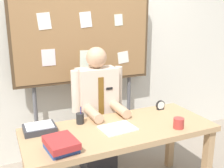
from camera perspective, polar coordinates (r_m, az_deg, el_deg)
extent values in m
cube|color=silver|center=(3.16, -7.07, 8.79)|extent=(6.40, 0.08, 2.70)
cube|color=tan|center=(2.33, 1.66, -9.89)|extent=(1.65, 0.68, 0.05)
cube|color=tan|center=(2.70, 19.79, -15.81)|extent=(0.07, 0.07, 0.68)
cube|color=tan|center=(3.07, 12.46, -11.36)|extent=(0.07, 0.07, 0.68)
cube|color=#2D2D33|center=(2.99, -3.07, -14.30)|extent=(0.34, 0.30, 0.44)
cube|color=beige|center=(2.76, -3.24, -3.81)|extent=(0.40, 0.22, 0.71)
sphere|color=tan|center=(2.65, -3.38, 5.76)|extent=(0.21, 0.21, 0.21)
cylinder|color=beige|center=(2.63, -7.81, -1.61)|extent=(0.09, 0.09, 0.42)
cylinder|color=beige|center=(2.79, 1.28, -0.52)|extent=(0.09, 0.09, 0.42)
cylinder|color=tan|center=(2.49, -4.08, -6.39)|extent=(0.09, 0.30, 0.09)
cylinder|color=tan|center=(2.59, 1.75, -5.48)|extent=(0.09, 0.30, 0.09)
cube|color=brown|center=(2.64, -2.36, -3.44)|extent=(0.06, 0.01, 0.46)
cube|color=black|center=(2.64, -0.58, -1.00)|extent=(0.07, 0.01, 0.02)
cube|color=#4C3823|center=(2.96, -5.94, 9.87)|extent=(1.58, 0.05, 0.99)
cube|color=olive|center=(2.95, -5.86, 9.86)|extent=(1.52, 0.04, 0.93)
cylinder|color=#59595E|center=(3.09, -15.94, -8.54)|extent=(0.04, 0.04, 0.96)
cylinder|color=#59595E|center=(3.42, 3.57, -5.66)|extent=(0.04, 0.04, 0.96)
cube|color=silver|center=(3.07, 1.43, 13.65)|extent=(0.11, 0.00, 0.13)
cube|color=white|center=(3.13, 2.43, 5.75)|extent=(0.15, 0.00, 0.15)
cube|color=white|center=(2.81, -14.43, 13.00)|extent=(0.14, 0.00, 0.18)
cube|color=white|center=(2.92, -5.68, 13.64)|extent=(0.14, 0.00, 0.17)
cube|color=silver|center=(2.95, -5.98, 5.40)|extent=(0.11, 0.00, 0.19)
cube|color=silver|center=(2.85, -13.51, 5.57)|extent=(0.14, 0.00, 0.17)
cube|color=#2D4C99|center=(1.99, -10.88, -13.27)|extent=(0.23, 0.25, 0.04)
cube|color=#B22D2D|center=(1.96, -10.94, -12.28)|extent=(0.23, 0.28, 0.05)
cube|color=silver|center=(2.29, 1.24, -9.50)|extent=(0.30, 0.25, 0.01)
cylinder|color=black|center=(2.76, 10.39, -4.47)|extent=(0.10, 0.02, 0.10)
cylinder|color=white|center=(2.75, 10.55, -4.55)|extent=(0.08, 0.00, 0.08)
cube|color=black|center=(2.78, 10.35, -5.30)|extent=(0.07, 0.04, 0.01)
cylinder|color=#B23833|center=(2.36, 14.17, -8.19)|extent=(0.09, 0.09, 0.09)
cylinder|color=#262626|center=(2.40, -6.90, -7.39)|extent=(0.07, 0.07, 0.09)
cylinder|color=#263399|center=(2.38, -6.73, -6.57)|extent=(0.01, 0.01, 0.15)
cylinder|color=maroon|center=(2.38, -6.65, -6.47)|extent=(0.01, 0.01, 0.15)
cube|color=#333338|center=(2.32, -15.35, -9.28)|extent=(0.26, 0.20, 0.05)
cube|color=white|center=(2.30, -15.40, -8.62)|extent=(0.22, 0.17, 0.01)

